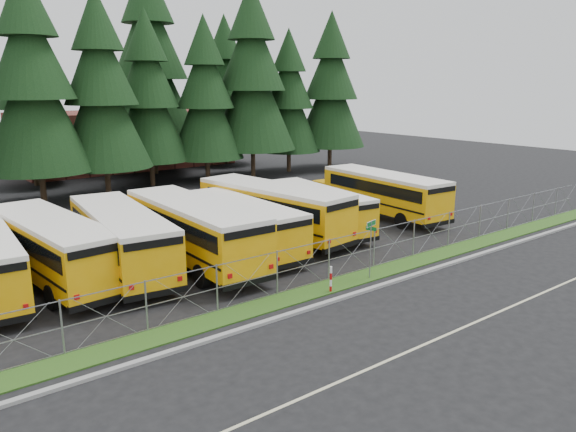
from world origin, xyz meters
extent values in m
plane|color=black|center=(0.00, 0.00, 0.00)|extent=(120.00, 120.00, 0.00)
cube|color=gray|center=(0.00, -3.10, 0.06)|extent=(50.00, 0.25, 0.12)
cube|color=#1F3F12|center=(0.00, -1.70, 0.03)|extent=(50.00, 1.40, 0.06)
cube|color=beige|center=(0.00, -8.00, 0.01)|extent=(50.00, 0.12, 0.01)
cube|color=brown|center=(6.00, 40.00, 3.00)|extent=(22.00, 10.00, 6.00)
cylinder|color=gray|center=(0.63, -2.04, 1.40)|extent=(0.06, 0.06, 2.80)
cube|color=#0D5C25|center=(0.63, -2.04, 2.68)|extent=(0.78, 0.24, 0.22)
cube|color=white|center=(0.63, -2.04, 2.68)|extent=(0.81, 0.24, 0.26)
cube|color=#0D5C25|center=(0.63, -2.04, 2.44)|extent=(0.17, 0.54, 0.18)
cylinder|color=#B20C0C|center=(-1.98, -2.21, 0.60)|extent=(0.11, 0.11, 1.20)
camera|label=1|loc=(-17.74, -19.32, 8.96)|focal=35.00mm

